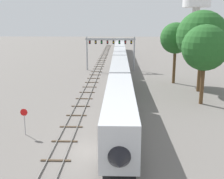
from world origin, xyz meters
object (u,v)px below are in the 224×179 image
at_px(passenger_train, 120,59).
at_px(signal_gantry, 110,45).
at_px(water_tower, 197,4).
at_px(trackside_tree_mid, 176,38).
at_px(trackside_tree_left, 202,36).
at_px(trackside_tree_right, 205,48).
at_px(stop_sign, 24,118).

distance_m(passenger_train, signal_gantry, 4.42).
height_order(water_tower, trackside_tree_mid, water_tower).
relative_size(passenger_train, trackside_tree_mid, 9.09).
distance_m(trackside_tree_left, trackside_tree_mid, 7.25).
relative_size(water_tower, trackside_tree_left, 1.64).
xyz_separation_m(passenger_train, trackside_tree_right, (11.90, -30.47, 5.51)).
bearing_deg(signal_gantry, trackside_tree_left, -53.30).
xyz_separation_m(passenger_train, signal_gantry, (-2.25, -1.65, 3.43)).
height_order(signal_gantry, trackside_tree_mid, trackside_tree_mid).
xyz_separation_m(trackside_tree_left, trackside_tree_right, (-1.64, -7.63, -1.22)).
bearing_deg(trackside_tree_mid, trackside_tree_left, -65.21).
bearing_deg(passenger_train, signal_gantry, -143.70).
bearing_deg(stop_sign, passenger_train, 76.80).
bearing_deg(trackside_tree_mid, passenger_train, 122.84).
bearing_deg(trackside_tree_right, trackside_tree_mid, 95.56).
height_order(trackside_tree_left, trackside_tree_right, trackside_tree_left).
xyz_separation_m(water_tower, trackside_tree_right, (-14.61, -62.44, -9.28)).
bearing_deg(trackside_tree_right, trackside_tree_left, 77.85).
bearing_deg(signal_gantry, trackside_tree_mid, -48.91).
distance_m(water_tower, trackside_tree_right, 64.80).
bearing_deg(stop_sign, trackside_tree_left, 40.07).
bearing_deg(signal_gantry, trackside_tree_right, -63.85).
xyz_separation_m(signal_gantry, trackside_tree_mid, (12.77, -14.64, 2.57)).
relative_size(signal_gantry, trackside_tree_right, 1.06).
xyz_separation_m(water_tower, trackside_tree_left, (-12.97, -54.81, -8.06)).
bearing_deg(trackside_tree_right, water_tower, 76.83).
height_order(water_tower, trackside_tree_left, water_tower).
xyz_separation_m(water_tower, stop_sign, (-36.51, -74.61, -15.53)).
xyz_separation_m(stop_sign, trackside_tree_right, (21.90, 12.17, 6.25)).
relative_size(signal_gantry, trackside_tree_left, 0.89).
distance_m(signal_gantry, water_tower, 45.68).
bearing_deg(trackside_tree_right, signal_gantry, 116.15).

